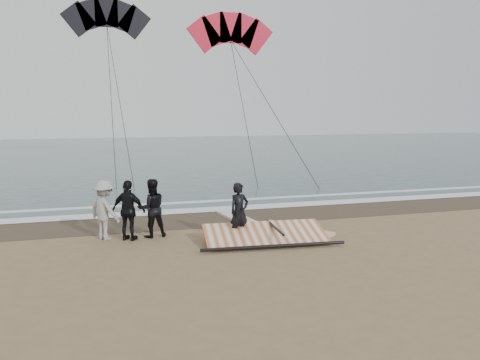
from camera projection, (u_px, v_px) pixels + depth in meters
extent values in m
plane|color=#8C704C|center=(276.00, 251.00, 13.11)|extent=(120.00, 120.00, 0.00)
cube|color=#233838|center=(156.00, 153.00, 44.51)|extent=(120.00, 54.00, 0.02)
cube|color=#4C3D2B|center=(234.00, 217.00, 17.39)|extent=(120.00, 2.80, 0.01)
cube|color=white|center=(225.00, 209.00, 18.72)|extent=(120.00, 0.90, 0.01)
cube|color=white|center=(215.00, 201.00, 20.34)|extent=(120.00, 0.45, 0.01)
imported|color=black|center=(239.00, 212.00, 14.09)|extent=(0.75, 0.61, 1.77)
cube|color=white|center=(294.00, 229.00, 15.33)|extent=(2.04, 2.62, 0.11)
cube|color=beige|center=(237.00, 218.00, 16.97)|extent=(1.02, 2.45, 0.10)
imported|color=black|center=(152.00, 208.00, 14.48)|extent=(0.98, 0.82, 1.83)
imported|color=black|center=(129.00, 210.00, 14.10)|extent=(1.16, 0.95, 1.84)
imported|color=#A9A8A4|center=(105.00, 210.00, 14.19)|extent=(1.27, 1.34, 1.83)
cube|color=black|center=(253.00, 236.00, 14.46)|extent=(2.52, 0.79, 0.10)
cube|color=orange|center=(265.00, 233.00, 13.91)|extent=(3.73, 1.69, 0.38)
cylinder|color=black|center=(274.00, 246.00, 13.20)|extent=(4.20, 0.44, 0.10)
cylinder|color=black|center=(275.00, 227.00, 13.97)|extent=(0.22, 1.82, 0.08)
cylinder|color=#262626|center=(242.00, 103.00, 27.72)|extent=(0.04, 0.04, 12.70)
cylinder|color=#262626|center=(268.00, 103.00, 27.47)|extent=(0.04, 0.04, 13.78)
cylinder|color=#262626|center=(111.00, 91.00, 28.88)|extent=(0.04, 0.04, 16.81)
cylinder|color=#262626|center=(118.00, 91.00, 28.86)|extent=(0.04, 0.04, 17.07)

